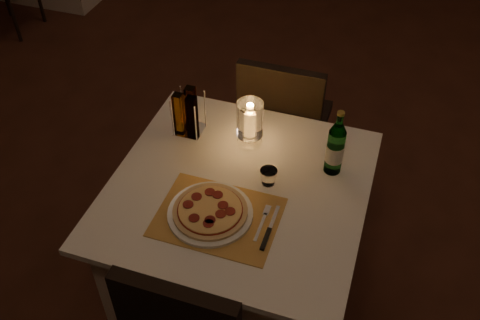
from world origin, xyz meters
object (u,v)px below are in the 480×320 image
(hurricane_candle, at_px, (250,121))
(water_bottle, at_px, (335,148))
(tumbler, at_px, (268,177))
(chair_far, at_px, (283,116))
(main_table, at_px, (239,243))
(pizza, at_px, (210,210))
(plate, at_px, (210,213))

(hurricane_candle, bearing_deg, water_bottle, -7.55)
(tumbler, height_order, water_bottle, water_bottle)
(tumbler, distance_m, water_bottle, 0.29)
(chair_far, bearing_deg, tumbler, -80.80)
(main_table, height_order, water_bottle, water_bottle)
(main_table, relative_size, pizza, 3.57)
(pizza, bearing_deg, hurricane_candle, 87.89)
(chair_far, bearing_deg, water_bottle, -56.94)
(chair_far, height_order, water_bottle, water_bottle)
(plate, xyz_separation_m, pizza, (-0.00, 0.00, 0.02))
(tumbler, bearing_deg, main_table, -154.64)
(pizza, bearing_deg, tumbler, 55.69)
(plate, xyz_separation_m, tumbler, (0.16, 0.23, 0.02))
(main_table, bearing_deg, pizza, -105.55)
(main_table, xyz_separation_m, water_bottle, (0.33, 0.20, 0.49))
(hurricane_candle, bearing_deg, tumbler, -54.85)
(chair_far, relative_size, tumbler, 13.20)
(plate, height_order, water_bottle, water_bottle)
(pizza, distance_m, hurricane_candle, 0.44)
(main_table, height_order, chair_far, chair_far)
(plate, bearing_deg, hurricane_candle, 87.90)
(hurricane_candle, bearing_deg, pizza, -92.11)
(chair_far, bearing_deg, plate, -93.20)
(main_table, height_order, pizza, pizza)
(chair_far, bearing_deg, hurricane_candle, -94.22)
(main_table, xyz_separation_m, hurricane_candle, (-0.03, 0.25, 0.49))
(chair_far, distance_m, hurricane_candle, 0.56)
(main_table, distance_m, chair_far, 0.74)
(tumbler, height_order, hurricane_candle, hurricane_candle)
(main_table, height_order, tumbler, tumbler)
(chair_far, relative_size, pizza, 3.21)
(pizza, relative_size, water_bottle, 0.94)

